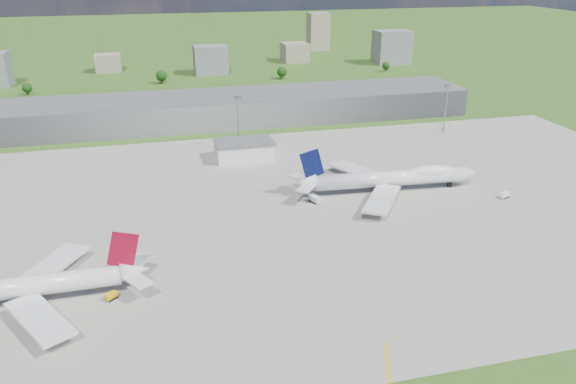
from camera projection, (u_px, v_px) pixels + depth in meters
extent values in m
plane|color=#33571B|center=(210.00, 130.00, 303.26)|extent=(1400.00, 1400.00, 0.00)
cube|color=gray|center=(273.00, 211.00, 207.10)|extent=(360.00, 190.00, 0.08)
cube|color=slate|center=(206.00, 110.00, 313.78)|extent=(300.00, 42.00, 15.00)
cube|color=silver|center=(244.00, 150.00, 259.24)|extent=(26.00, 16.00, 8.00)
cylinder|color=gray|center=(238.00, 124.00, 269.37)|extent=(0.70, 0.70, 25.00)
cube|color=gray|center=(237.00, 98.00, 264.42)|extent=(3.50, 2.00, 1.20)
cylinder|color=gray|center=(446.00, 110.00, 294.08)|extent=(0.70, 0.70, 25.00)
cube|color=gray|center=(448.00, 86.00, 289.13)|extent=(3.50, 2.00, 1.20)
cylinder|color=silver|center=(13.00, 288.00, 149.03)|extent=(55.24, 6.28, 5.71)
cone|color=silver|center=(135.00, 270.00, 156.07)|extent=(7.67, 5.79, 5.71)
cube|color=maroon|center=(7.00, 295.00, 149.26)|extent=(45.27, 2.81, 1.24)
cube|color=silver|center=(40.00, 318.00, 139.48)|extent=(19.96, 25.65, 0.86)
cube|color=silver|center=(53.00, 265.00, 163.68)|extent=(19.61, 25.76, 0.86)
cube|color=maroon|center=(123.00, 250.00, 152.87)|extent=(9.48, 0.57, 11.50)
cylinder|color=#38383D|center=(33.00, 318.00, 142.82)|extent=(5.26, 3.10, 3.04)
cylinder|color=#38383D|center=(44.00, 278.00, 160.65)|extent=(5.26, 3.10, 3.04)
cube|color=black|center=(36.00, 307.00, 148.10)|extent=(1.53, 1.16, 2.38)
cube|color=black|center=(41.00, 290.00, 155.74)|extent=(1.53, 1.16, 2.38)
cylinder|color=silver|center=(392.00, 178.00, 222.32)|extent=(62.20, 10.71, 6.19)
cone|color=silver|center=(470.00, 173.00, 227.62)|extent=(5.43, 6.54, 6.19)
cone|color=silver|center=(305.00, 182.00, 216.47)|extent=(8.42, 6.76, 6.19)
cube|color=navy|center=(396.00, 183.00, 223.38)|extent=(50.82, 6.25, 1.30)
ellipsoid|color=silver|center=(430.00, 172.00, 224.15)|extent=(20.21, 7.63, 5.57)
cube|color=silver|center=(359.00, 171.00, 235.36)|extent=(20.22, 28.99, 0.90)
cube|color=silver|center=(382.00, 199.00, 207.82)|extent=(23.09, 28.09, 0.90)
cube|color=#080F3D|center=(312.00, 164.00, 214.05)|extent=(9.96, 1.23, 12.07)
cylinder|color=#38383D|center=(371.00, 180.00, 231.09)|extent=(5.71, 3.59, 3.20)
cylinder|color=#38383D|center=(351.00, 172.00, 239.25)|extent=(5.71, 3.59, 3.20)
cylinder|color=#38383D|center=(386.00, 197.00, 214.76)|extent=(5.71, 3.59, 3.20)
cylinder|color=#38383D|center=(380.00, 208.00, 204.77)|extent=(5.71, 3.59, 3.20)
cube|color=black|center=(373.00, 185.00, 227.09)|extent=(1.68, 1.31, 2.50)
cube|color=black|center=(380.00, 194.00, 218.93)|extent=(1.68, 1.31, 2.50)
cube|color=black|center=(449.00, 184.00, 227.92)|extent=(1.68, 1.31, 2.50)
cube|color=#CC9C0C|center=(111.00, 296.00, 153.03)|extent=(4.03, 3.84, 1.42)
cube|color=black|center=(111.00, 298.00, 153.30)|extent=(3.69, 3.58, 0.70)
cube|color=silver|center=(315.00, 199.00, 213.48)|extent=(4.11, 5.54, 2.23)
cube|color=black|center=(315.00, 201.00, 213.91)|extent=(3.90, 4.90, 0.70)
cube|color=white|center=(505.00, 195.00, 217.53)|extent=(4.73, 3.43, 1.91)
cube|color=black|center=(504.00, 197.00, 217.90)|extent=(4.17, 3.29, 0.70)
cube|color=gray|center=(108.00, 63.00, 457.03)|extent=(20.00, 18.00, 14.00)
cube|color=slate|center=(211.00, 60.00, 446.62)|extent=(26.00, 20.00, 22.00)
cube|color=gray|center=(295.00, 52.00, 501.53)|extent=(22.00, 24.00, 16.00)
cube|color=slate|center=(392.00, 47.00, 490.35)|extent=(30.00, 22.00, 28.00)
cube|color=gray|center=(318.00, 31.00, 560.32)|extent=(20.00, 18.00, 36.00)
cylinder|color=#382314|center=(28.00, 93.00, 380.83)|extent=(0.70, 0.70, 3.00)
sphere|color=black|center=(27.00, 88.00, 379.53)|extent=(6.75, 6.75, 6.75)
cylinder|color=#382314|center=(162.00, 81.00, 414.35)|extent=(0.70, 0.70, 3.60)
sphere|color=black|center=(161.00, 76.00, 412.79)|extent=(8.10, 8.10, 8.10)
cylinder|color=#382314|center=(282.00, 77.00, 430.14)|extent=(0.70, 0.70, 3.40)
sphere|color=black|center=(282.00, 72.00, 428.66)|extent=(7.65, 7.65, 7.65)
cylinder|color=#382314|center=(386.00, 70.00, 459.42)|extent=(0.70, 0.70, 2.80)
sphere|color=black|center=(386.00, 66.00, 458.20)|extent=(6.30, 6.30, 6.30)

